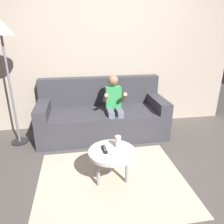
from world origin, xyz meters
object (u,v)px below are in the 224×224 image
object	(u,v)px
couch	(102,116)
game_remote_black_center	(104,150)
person_seated_on_couch	(114,104)
soda_can	(118,141)
game_remote_white_near_edge	(118,155)
coffee_table	(112,154)
floor_lamp	(2,37)

from	to	relation	value
couch	game_remote_black_center	size ratio (longest dim) A/B	13.53
person_seated_on_couch	soda_can	world-z (taller)	person_seated_on_couch
game_remote_white_near_edge	soda_can	size ratio (longest dim) A/B	1.17
game_remote_black_center	soda_can	xyz separation A→B (m)	(0.15, 0.06, 0.05)
game_remote_white_near_edge	game_remote_black_center	size ratio (longest dim) A/B	1.00
coffee_table	floor_lamp	world-z (taller)	floor_lamp
person_seated_on_couch	game_remote_black_center	size ratio (longest dim) A/B	6.68
person_seated_on_couch	floor_lamp	bearing A→B (deg)	177.22
person_seated_on_couch	game_remote_black_center	bearing A→B (deg)	-105.55
coffee_table	soda_can	bearing A→B (deg)	44.83
couch	soda_can	bearing A→B (deg)	-88.38
coffee_table	game_remote_black_center	xyz separation A→B (m)	(-0.08, 0.01, 0.06)
floor_lamp	couch	bearing A→B (deg)	5.14
couch	game_remote_black_center	bearing A→B (deg)	-95.88
soda_can	game_remote_black_center	bearing A→B (deg)	-157.98
game_remote_black_center	soda_can	distance (m)	0.17
soda_can	couch	bearing A→B (deg)	91.62
person_seated_on_couch	coffee_table	distance (m)	1.06
floor_lamp	soda_can	bearing A→B (deg)	-38.22
couch	soda_can	xyz separation A→B (m)	(0.03, -1.13, 0.16)
game_remote_black_center	soda_can	world-z (taller)	soda_can
person_seated_on_couch	floor_lamp	world-z (taller)	floor_lamp
game_remote_white_near_edge	soda_can	world-z (taller)	soda_can
couch	game_remote_white_near_edge	world-z (taller)	couch
game_remote_white_near_edge	person_seated_on_couch	bearing A→B (deg)	82.12
coffee_table	soda_can	world-z (taller)	soda_can
game_remote_white_near_edge	floor_lamp	xyz separation A→B (m)	(-1.26, 1.21, 1.08)
game_remote_white_near_edge	game_remote_black_center	xyz separation A→B (m)	(-0.12, 0.13, 0.00)
coffee_table	soda_can	xyz separation A→B (m)	(0.08, 0.08, 0.11)
coffee_table	floor_lamp	xyz separation A→B (m)	(-1.21, 1.09, 1.14)
couch	coffee_table	bearing A→B (deg)	-92.13
couch	coffee_table	xyz separation A→B (m)	(-0.04, -1.21, 0.05)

